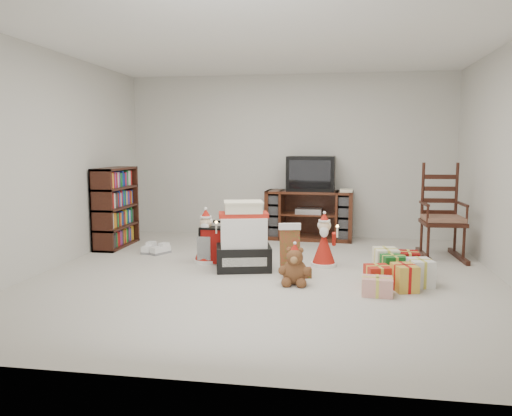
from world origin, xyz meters
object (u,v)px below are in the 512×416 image
at_px(sneaker_pair, 155,250).
at_px(red_suitcase, 215,245).
at_px(gift_cluster, 396,272).
at_px(teddy_bear, 295,268).
at_px(rocking_chair, 442,224).
at_px(mrs_claus_figurine, 206,242).
at_px(bookshelf, 116,209).
at_px(gift_pile, 243,241).
at_px(santa_figurine, 324,246).
at_px(crt_television, 311,174).
at_px(tv_stand, 309,215).

bearing_deg(sneaker_pair, red_suitcase, -9.43).
bearing_deg(gift_cluster, teddy_bear, -168.95).
bearing_deg(rocking_chair, mrs_claus_figurine, -168.20).
height_order(rocking_chair, gift_cluster, rocking_chair).
height_order(bookshelf, teddy_bear, bookshelf).
distance_m(bookshelf, red_suitcase, 1.83).
height_order(gift_pile, sneaker_pair, gift_pile).
bearing_deg(teddy_bear, red_suitcase, 142.63).
relative_size(santa_figurine, crt_television, 0.89).
height_order(teddy_bear, sneaker_pair, teddy_bear).
distance_m(bookshelf, gift_pile, 2.27).
xyz_separation_m(sneaker_pair, crt_television, (1.98, 1.35, 0.95)).
bearing_deg(mrs_claus_figurine, red_suitcase, -12.45).
relative_size(sneaker_pair, crt_television, 0.52).
xyz_separation_m(tv_stand, mrs_claus_figurine, (-1.16, -1.71, -0.12)).
bearing_deg(mrs_claus_figurine, sneaker_pair, 154.33).
distance_m(tv_stand, bookshelf, 2.83).
height_order(sneaker_pair, crt_television, crt_television).
relative_size(rocking_chair, sneaker_pair, 3.37).
bearing_deg(bookshelf, santa_figurine, -13.65).
bearing_deg(crt_television, mrs_claus_figurine, -122.63).
relative_size(rocking_chair, gift_cluster, 1.18).
distance_m(teddy_bear, gift_cluster, 1.05).
relative_size(rocking_chair, gift_pile, 1.62).
bearing_deg(crt_television, rocking_chair, -28.41).
relative_size(tv_stand, rocking_chair, 1.06).
bearing_deg(red_suitcase, mrs_claus_figurine, 171.63).
relative_size(tv_stand, crt_television, 1.84).
height_order(bookshelf, gift_pile, bookshelf).
relative_size(bookshelf, gift_cluster, 1.06).
distance_m(bookshelf, gift_cluster, 3.94).
xyz_separation_m(red_suitcase, crt_television, (1.05, 1.76, 0.78)).
relative_size(gift_pile, mrs_claus_figurine, 1.17).
distance_m(tv_stand, gift_pile, 2.09).
xyz_separation_m(red_suitcase, santa_figurine, (1.30, 0.07, 0.02)).
relative_size(gift_pile, sneaker_pair, 2.08).
height_order(mrs_claus_figurine, crt_television, crt_television).
height_order(tv_stand, santa_figurine, tv_stand).
bearing_deg(rocking_chair, santa_figurine, -156.91).
bearing_deg(tv_stand, rocking_chair, -25.70).
distance_m(rocking_chair, crt_television, 2.05).
xyz_separation_m(rocking_chair, santa_figurine, (-1.46, -0.71, -0.18)).
height_order(rocking_chair, santa_figurine, rocking_chair).
bearing_deg(red_suitcase, gift_cluster, -11.73).
relative_size(santa_figurine, mrs_claus_figurine, 0.97).
bearing_deg(santa_figurine, bookshelf, 166.35).
relative_size(gift_pile, gift_cluster, 0.73).
bearing_deg(mrs_claus_figurine, gift_cluster, -15.63).
bearing_deg(red_suitcase, sneaker_pair, 160.03).
bearing_deg(rocking_chair, sneaker_pair, -177.17).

